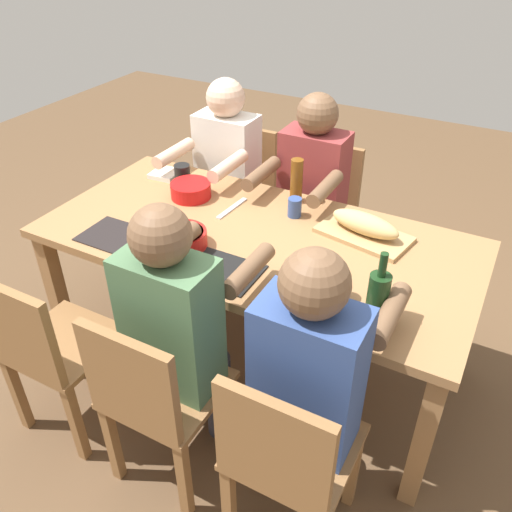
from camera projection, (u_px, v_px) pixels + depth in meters
The scene contains 25 objects.
ground_plane at pixel (256, 355), 2.77m from camera, with size 8.00×8.00×0.00m, color brown.
dining_table at pixel (256, 250), 2.40m from camera, with size 1.93×0.93×0.74m.
chair_near_right at pixel (241, 190), 3.27m from camera, with size 0.40×0.40×0.85m.
diner_near_right at pixel (224, 169), 3.02m from camera, with size 0.41×0.53×1.20m.
chair_near_center at pixel (320, 210), 3.07m from camera, with size 0.40×0.40×0.85m.
diner_near_center at pixel (310, 189), 2.81m from camera, with size 0.41×0.53×1.20m.
chair_far_center at pixel (154, 396), 1.93m from camera, with size 0.40×0.40×0.85m.
diner_far_center at pixel (178, 322), 1.94m from camera, with size 0.41×0.53×1.20m.
chair_far_right at pixel (48, 347), 2.13m from camera, with size 0.40×0.40×0.85m.
chair_far_left at pixel (285, 457), 1.72m from camera, with size 0.40×0.40×0.85m.
diner_far_left at pixel (312, 373), 1.73m from camera, with size 0.41×0.53×1.20m.
serving_bowl_fruit at pixel (182, 238), 2.26m from camera, with size 0.22×0.22×0.07m.
serving_bowl_greens at pixel (191, 189), 2.63m from camera, with size 0.20×0.20×0.08m.
cutting_board at pixel (364, 235), 2.34m from camera, with size 0.40×0.22×0.02m, color tan.
bread_loaf at pixel (365, 224), 2.31m from camera, with size 0.32×0.11×0.09m, color tan.
wine_bottle at pixel (378, 297), 1.82m from camera, with size 0.08×0.08×0.29m.
beer_bottle at pixel (297, 181), 2.55m from camera, with size 0.06×0.06×0.22m, color brown.
wine_glass at pixel (321, 289), 1.84m from camera, with size 0.08×0.08×0.17m.
cup_near_right at pixel (182, 175), 2.74m from camera, with size 0.08×0.08×0.11m, color black.
cup_near_center at pixel (295, 207), 2.47m from camera, with size 0.06×0.06×0.09m, color #334C8C.
placemat_far_center at pixel (220, 270), 2.13m from camera, with size 0.32×0.23×0.01m, color black.
placemat_far_right at pixel (118, 237), 2.34m from camera, with size 0.32×0.23×0.01m, color black.
cup_far_left at pixel (339, 288), 1.96m from camera, with size 0.07×0.07×0.09m, color black.
carving_knife at pixel (232, 208), 2.55m from camera, with size 0.23×0.02×0.01m, color silver.
napkin_stack at pixel (165, 174), 2.84m from camera, with size 0.14×0.14×0.02m, color white.
Camera 1 is at (-0.95, 1.76, 1.99)m, focal length 37.20 mm.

